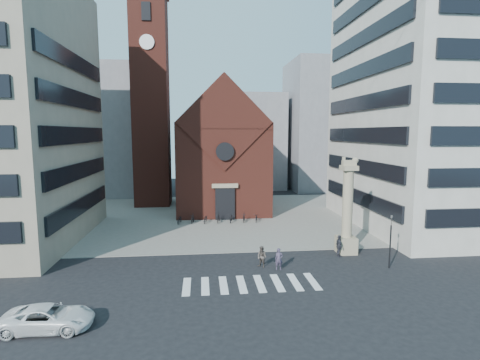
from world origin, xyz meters
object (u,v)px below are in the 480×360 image
white_car (48,318)px  pedestrian_2 (339,246)px  lion_column (347,215)px  traffic_light (390,240)px  pedestrian_0 (279,259)px  pedestrian_1 (262,257)px  scooter_0 (180,219)px

white_car → pedestrian_2: pedestrian_2 is taller
lion_column → traffic_light: bearing=-63.5°
traffic_light → pedestrian_0: bearing=176.3°
white_car → lion_column: bearing=-61.6°
white_car → pedestrian_2: size_ratio=2.50×
pedestrian_0 → pedestrian_1: bearing=155.0°
white_car → scooter_0: (5.85, 23.54, -0.14)m
traffic_light → white_car: bearing=-163.3°
pedestrian_0 → pedestrian_1: (-1.26, 0.63, 0.00)m
lion_column → pedestrian_1: size_ratio=5.03×
traffic_light → pedestrian_0: 8.99m
pedestrian_1 → pedestrian_2: size_ratio=0.89×
pedestrian_0 → scooter_0: size_ratio=0.94×
white_car → pedestrian_1: pedestrian_1 is taller
lion_column → white_car: 24.20m
pedestrian_2 → scooter_0: pedestrian_2 is taller
pedestrian_0 → pedestrian_1: size_ratio=1.00×
pedestrian_0 → scooter_0: 18.14m
pedestrian_0 → lion_column: bearing=28.1°
pedestrian_0 → white_car: bearing=-150.7°
scooter_0 → white_car: bearing=-93.2°
lion_column → white_car: lion_column is taller
lion_column → pedestrian_0: 8.10m
pedestrian_2 → pedestrian_0: bearing=112.9°
traffic_light → scooter_0: (-17.50, 16.52, -1.75)m
white_car → pedestrian_2: 22.72m
lion_column → pedestrian_0: bearing=-153.5°
white_car → scooter_0: 24.25m
white_car → pedestrian_0: (14.49, 7.59, 0.19)m
traffic_light → white_car: 24.44m
scooter_0 → pedestrian_0: bearing=-50.8°
pedestrian_1 → pedestrian_0: bearing=16.6°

